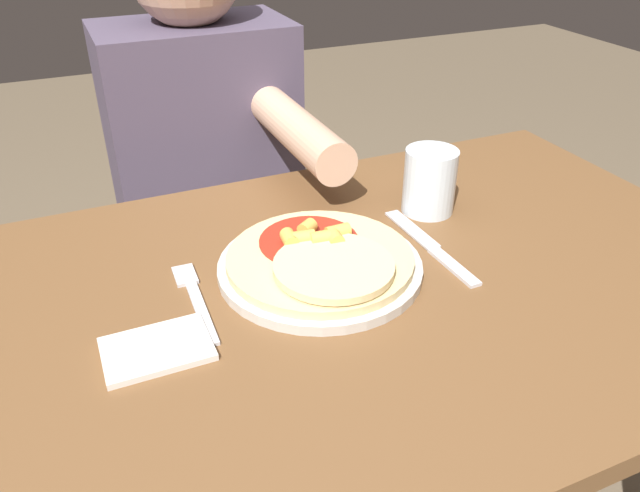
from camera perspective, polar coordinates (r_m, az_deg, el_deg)
dining_table at (r=0.87m, az=-0.66°, el=-11.03°), size 1.26×0.71×0.77m
plate at (r=0.83m, az=0.00°, el=-1.94°), size 0.27×0.27×0.01m
pizza at (r=0.82m, az=0.17°, el=-1.08°), size 0.25×0.25×0.04m
fork at (r=0.80m, az=-11.40°, el=-4.54°), size 0.03×0.18×0.00m
knife at (r=0.90m, az=10.15°, el=-0.07°), size 0.03×0.22×0.00m
drinking_glass at (r=0.98m, az=9.99°, el=5.86°), size 0.08×0.08×0.10m
napkin at (r=0.73m, az=-14.68°, el=-9.10°), size 0.12×0.08×0.01m
person_diner at (r=1.32m, az=-10.22°, el=6.58°), size 0.36×0.52×1.18m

